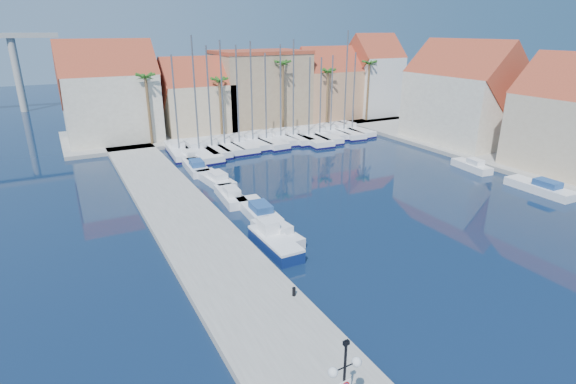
{
  "coord_description": "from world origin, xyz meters",
  "views": [
    {
      "loc": [
        -17.46,
        -19.25,
        15.25
      ],
      "look_at": [
        -1.83,
        10.36,
        3.0
      ],
      "focal_mm": 28.0,
      "sensor_mm": 36.0,
      "label": 1
    }
  ],
  "objects": [
    {
      "name": "motorboat_east_0",
      "position": [
        24.0,
        5.91,
        0.51
      ],
      "size": [
        2.16,
        6.64,
        1.4
      ],
      "rotation": [
        0.0,
        0.0,
        -0.01
      ],
      "color": "white",
      "rests_on": "ground"
    },
    {
      "name": "palm_4",
      "position": [
        30.0,
        42.0,
        9.55
      ],
      "size": [
        2.6,
        2.6,
        10.65
      ],
      "color": "brown",
      "rests_on": "shore_north"
    },
    {
      "name": "sailboat_1",
      "position": [
        -1.76,
        35.27,
        0.59
      ],
      "size": [
        3.44,
        11.42,
        14.52
      ],
      "rotation": [
        0.0,
        0.0,
        0.04
      ],
      "color": "white",
      "rests_on": "ground"
    },
    {
      "name": "palm_0",
      "position": [
        -6.0,
        42.0,
        9.08
      ],
      "size": [
        2.6,
        2.6,
        10.15
      ],
      "color": "brown",
      "rests_on": "shore_north"
    },
    {
      "name": "sailboat_8",
      "position": [
        12.45,
        36.42,
        0.63
      ],
      "size": [
        3.07,
        9.09,
        13.9
      ],
      "rotation": [
        0.0,
        0.0,
        0.08
      ],
      "color": "white",
      "rests_on": "ground"
    },
    {
      "name": "motorboat_west_3",
      "position": [
        -3.47,
        23.36,
        0.51
      ],
      "size": [
        2.56,
        6.27,
        1.4
      ],
      "rotation": [
        0.0,
        0.0,
        0.1
      ],
      "color": "white",
      "rests_on": "ground"
    },
    {
      "name": "quay_west",
      "position": [
        -9.0,
        13.5,
        0.25
      ],
      "size": [
        6.0,
        77.0,
        0.5
      ],
      "primitive_type": "cube",
      "color": "gray",
      "rests_on": "ground"
    },
    {
      "name": "motorboat_west_4",
      "position": [
        -3.99,
        28.59,
        0.51
      ],
      "size": [
        2.36,
        6.18,
        1.4
      ],
      "rotation": [
        0.0,
        0.0,
        -0.07
      ],
      "color": "white",
      "rests_on": "ground"
    },
    {
      "name": "shore_north",
      "position": [
        10.0,
        48.0,
        0.25
      ],
      "size": [
        54.0,
        16.0,
        0.5
      ],
      "primitive_type": "cube",
      "color": "gray",
      "rests_on": "ground"
    },
    {
      "name": "palm_2",
      "position": [
        14.0,
        42.0,
        10.02
      ],
      "size": [
        2.6,
        2.6,
        11.15
      ],
      "color": "brown",
      "rests_on": "shore_north"
    },
    {
      "name": "building_3",
      "position": [
        25.0,
        47.0,
        5.86
      ],
      "size": [
        10.3,
        8.0,
        12.0
      ],
      "color": "tan",
      "rests_on": "shore_north"
    },
    {
      "name": "motorboat_west_1",
      "position": [
        -3.11,
        13.36,
        0.51
      ],
      "size": [
        2.44,
        6.57,
        1.4
      ],
      "rotation": [
        0.0,
        0.0,
        -0.06
      ],
      "color": "white",
      "rests_on": "ground"
    },
    {
      "name": "bollard",
      "position": [
        -6.6,
        0.59,
        0.76
      ],
      "size": [
        0.21,
        0.21,
        0.53
      ],
      "primitive_type": "cylinder",
      "color": "black",
      "rests_on": "quay_west"
    },
    {
      "name": "sailboat_9",
      "position": [
        14.43,
        35.42,
        0.56
      ],
      "size": [
        3.44,
        11.21,
        11.63
      ],
      "rotation": [
        0.0,
        0.0,
        -0.05
      ],
      "color": "white",
      "rests_on": "ground"
    },
    {
      "name": "building_4",
      "position": [
        34.0,
        46.0,
        6.97
      ],
      "size": [
        8.3,
        8.0,
        14.0
      ],
      "color": "silver",
      "rests_on": "shore_north"
    },
    {
      "name": "lamp_post",
      "position": [
        -9.47,
        -8.57,
        3.32
      ],
      "size": [
        1.46,
        0.43,
        4.29
      ],
      "rotation": [
        0.0,
        0.0,
        0.04
      ],
      "color": "black",
      "rests_on": "quay_west"
    },
    {
      "name": "palm_1",
      "position": [
        4.0,
        42.0,
        8.14
      ],
      "size": [
        2.6,
        2.6,
        9.15
      ],
      "color": "brown",
      "rests_on": "shore_north"
    },
    {
      "name": "sailboat_7",
      "position": [
        10.66,
        36.7,
        0.64
      ],
      "size": [
        2.19,
        8.13,
        13.26
      ],
      "rotation": [
        0.0,
        0.0,
        0.0
      ],
      "color": "white",
      "rests_on": "ground"
    },
    {
      "name": "sailboat_12",
      "position": [
        21.15,
        36.33,
        0.62
      ],
      "size": [
        3.49,
        10.2,
        14.99
      ],
      "rotation": [
        0.0,
        0.0,
        -0.09
      ],
      "color": "white",
      "rests_on": "ground"
    },
    {
      "name": "building_0",
      "position": [
        -10.0,
        47.0,
        6.52
      ],
      "size": [
        12.3,
        9.0,
        13.5
      ],
      "color": "beige",
      "rests_on": "shore_north"
    },
    {
      "name": "sailboat_13",
      "position": [
        22.73,
        36.54,
        0.59
      ],
      "size": [
        3.12,
        9.6,
        11.96
      ],
      "rotation": [
        0.0,
        0.0,
        0.07
      ],
      "color": "white",
      "rests_on": "ground"
    },
    {
      "name": "motorboat_west_5",
      "position": [
        -3.48,
        33.12,
        0.51
      ],
      "size": [
        1.97,
        5.64,
        1.4
      ],
      "rotation": [
        0.0,
        0.0,
        0.03
      ],
      "color": "white",
      "rests_on": "ground"
    },
    {
      "name": "shore_east",
      "position": [
        32.0,
        15.0,
        0.25
      ],
      "size": [
        12.0,
        60.0,
        0.5
      ],
      "primitive_type": "cube",
      "color": "gray",
      "rests_on": "ground"
    },
    {
      "name": "fishing_boat",
      "position": [
        -4.58,
        7.33,
        0.65
      ],
      "size": [
        1.92,
        5.58,
        1.95
      ],
      "rotation": [
        0.0,
        0.0,
        0.01
      ],
      "color": "navy",
      "rests_on": "ground"
    },
    {
      "name": "motorboat_east_1",
      "position": [
        23.99,
        14.3,
        0.51
      ],
      "size": [
        2.12,
        5.14,
        1.4
      ],
      "rotation": [
        0.0,
        0.0,
        -0.11
      ],
      "color": "white",
      "rests_on": "ground"
    },
    {
      "name": "motorboat_west_2",
      "position": [
        -3.85,
        18.06,
        0.51
      ],
      "size": [
        2.19,
        5.63,
        1.4
      ],
      "rotation": [
        0.0,
        0.0,
        -0.08
      ],
      "color": "white",
      "rests_on": "ground"
    },
    {
      "name": "building_2",
      "position": [
        13.0,
        48.0,
        6.26
      ],
      "size": [
        14.2,
        10.2,
        11.5
      ],
      "color": "#9A7D5E",
      "rests_on": "shore_north"
    },
    {
      "name": "motorboat_west_6",
      "position": [
        -3.15,
        38.89,
        0.51
      ],
      "size": [
        1.83,
        5.4,
        1.4
      ],
      "rotation": [
        0.0,
        0.0,
        0.02
      ],
      "color": "white",
      "rests_on": "ground"
    },
    {
      "name": "sailboat_3",
      "position": [
        2.0,
        36.04,
        0.62
      ],
      "size": [
        2.67,
        9.37,
        13.92
      ],
      "rotation": [
        0.0,
        0.0,
        0.02
      ],
      "color": "white",
      "rests_on": "ground"
    },
    {
      "name": "palm_3",
      "position": [
        22.0,
        42.0,
        8.61
      ],
      "size": [
        2.6,
        2.6,
        9.65
      ],
      "color": "brown",
      "rests_on": "shore_north"
    },
    {
      "name": "motorboat_west_0",
      "position": [
        -3.6,
        8.76,
        0.51
      ],
      "size": [
        2.23,
        5.43,
        1.4
      ],
      "rotation": [
        0.0,
        0.0,
        0.1
      ],
      "color": "white",
      "rests_on": "ground"
    },
    {
      "name": "building_1",
      "position": [
        2.0,
        47.0,
        5.3
      ],
      "size": [
        10.3,
        8.0,
        11.0
      ],
      "color": "#C9B18D",
      "rests_on": "shore_north"
    },
    {
      "name": "ground",
      "position": [
        0.0,
        0.0,
        0.0
      ],
      "size": [
        260.0,
        260.0,
        0.0
      ],
      "primitive_type": "plane",
      "color": "black",
      "rests_on": "ground"
    },
    {
      "name": "sailboat_0",
      "position": [
        -3.9,
        36.36,
        0.6
      ],
      "size": [
        3.07,
        9.2,
        12.34
      ],
      "rotation": [
        0.0,
        0.0,
        -0.07
      ],
      "color": "white",
      "rests_on": "ground"
    },
    {
      "name": "sailboat_6",
      "position": [
        8.23,
        36.46,
        0.58
      ],
      "size": [
        3.22,
        10.0,
        12.24
      ],
      "rotation": [
        0.0,
        0.0,
        0.06
      ],
      "color": "white",
      "rests_on": "ground"
    },
    {
      "name": "sailboat_10",
      "position": [
        16.58,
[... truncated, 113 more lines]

